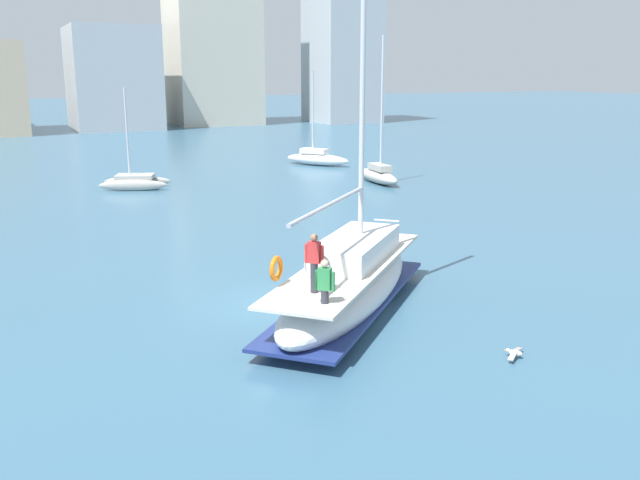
% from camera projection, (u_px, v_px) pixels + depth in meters
% --- Properties ---
extents(ground_plane, '(400.00, 400.00, 0.00)m').
position_uv_depth(ground_plane, '(287.00, 304.00, 21.75)').
color(ground_plane, '#38607A').
extents(main_sailboat, '(8.51, 8.46, 13.08)m').
position_uv_depth(main_sailboat, '(349.00, 282.00, 20.92)').
color(main_sailboat, white).
rests_on(main_sailboat, ground).
extents(moored_sloop_near, '(4.58, 3.31, 6.19)m').
position_uv_depth(moored_sloop_near, '(135.00, 181.00, 43.36)').
color(moored_sloop_near, '#B7B2A8').
rests_on(moored_sloop_near, ground).
extents(moored_sloop_far, '(1.70, 5.38, 9.36)m').
position_uv_depth(moored_sloop_far, '(378.00, 174.00, 45.63)').
color(moored_sloop_far, '#B7B2A8').
rests_on(moored_sloop_far, ground).
extents(moored_cutter_right, '(4.19, 5.32, 7.21)m').
position_uv_depth(moored_cutter_right, '(317.00, 158.00, 54.42)').
color(moored_cutter_right, white).
rests_on(moored_cutter_right, ground).
extents(seagull, '(0.87, 0.66, 0.16)m').
position_uv_depth(seagull, '(515.00, 353.00, 17.62)').
color(seagull, silver).
rests_on(seagull, ground).
extents(waterfront_buildings, '(83.76, 18.72, 27.71)m').
position_uv_depth(waterfront_buildings, '(57.00, 41.00, 86.19)').
color(waterfront_buildings, beige).
rests_on(waterfront_buildings, ground).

